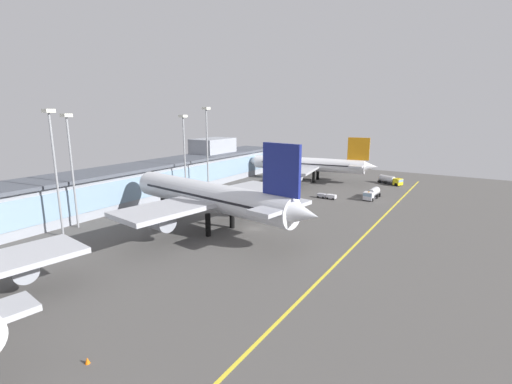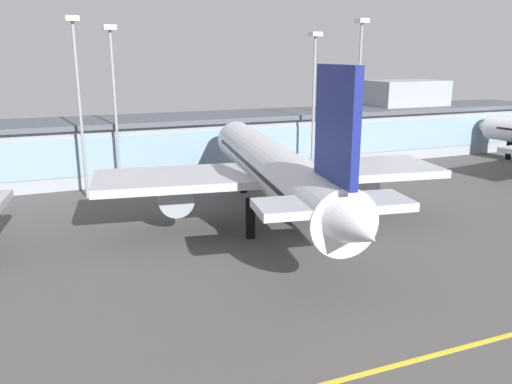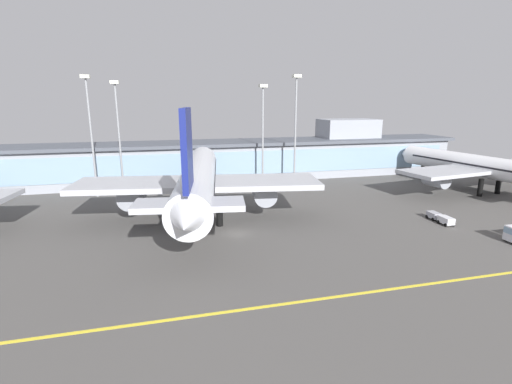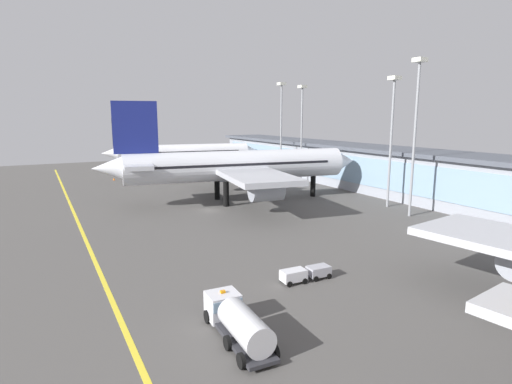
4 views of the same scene
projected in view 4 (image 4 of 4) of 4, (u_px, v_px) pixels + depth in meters
ground_plane at (209, 211)px, 75.27m from camera, size 195.37×195.37×0.00m
taxiway_centreline_stripe at (79, 225)px, 65.06m from camera, size 156.30×0.50×0.01m
terminal_building at (389, 169)px, 91.94m from camera, size 142.55×14.00×15.34m
airliner_near_left at (184, 153)px, 124.62m from camera, size 35.17×47.07×16.64m
airliner_near_right at (237, 166)px, 82.11m from camera, size 42.71×54.02×19.71m
baggage_tug_near at (305, 273)px, 43.11m from camera, size 1.90×5.65×1.40m
service_truck_far at (237, 320)px, 31.84m from camera, size 9.14×3.25×2.90m
apron_light_mast_west at (392, 123)px, 75.87m from camera, size 1.80×1.80×24.16m
apron_light_mast_centre at (281, 118)px, 108.20m from camera, size 1.80×1.80×25.62m
apron_light_mast_east at (302, 120)px, 105.12m from camera, size 1.80×1.80×24.71m
apron_light_mast_far_east at (416, 117)px, 68.21m from camera, size 1.80×1.80×26.32m
safety_cone at (114, 179)px, 111.20m from camera, size 0.54×0.54×0.68m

